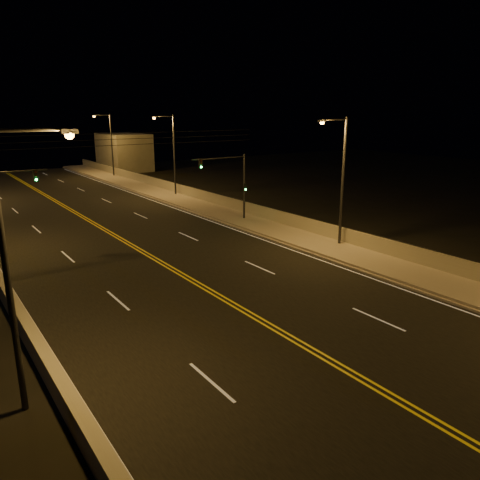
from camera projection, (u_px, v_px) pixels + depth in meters
road at (191, 280)px, 26.52m from camera, size 18.00×120.00×0.02m
sidewalk at (327, 247)px, 32.45m from camera, size 3.60×120.00×0.30m
curb at (307, 253)px, 31.44m from camera, size 0.14×120.00×0.15m
parapet_wall at (344, 234)px, 33.19m from camera, size 0.30×120.00×1.00m
jersey_barrier at (16, 310)px, 21.35m from camera, size 0.45×120.00×0.94m
distant_building_right at (124, 152)px, 75.52m from camera, size 6.00×10.00×5.77m
parapet_rail at (345, 227)px, 33.05m from camera, size 0.06×120.00×0.06m
lane_markings at (192, 280)px, 26.46m from camera, size 17.32×116.00×0.00m
streetlight_1 at (340, 174)px, 31.38m from camera, size 2.55×0.28×8.89m
streetlight_2 at (172, 150)px, 50.91m from camera, size 2.55×0.28×8.89m
streetlight_3 at (110, 141)px, 66.10m from camera, size 2.55×0.28×8.89m
streetlight_4 at (15, 254)px, 13.88m from camera, size 2.55×0.28×8.89m
traffic_signal_right at (234, 180)px, 39.12m from camera, size 5.11×0.31×5.79m
overhead_wires at (120, 139)px, 32.05m from camera, size 22.00×0.03×0.83m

